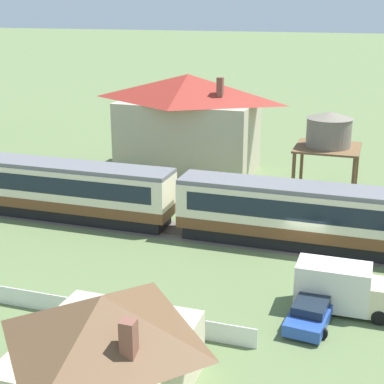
% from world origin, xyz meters
% --- Properties ---
extents(ground_plane, '(600.00, 600.00, 0.00)m').
position_xyz_m(ground_plane, '(0.00, 0.00, 0.00)').
color(ground_plane, '#607547').
extents(passenger_train, '(84.63, 3.13, 4.29)m').
position_xyz_m(passenger_train, '(-9.10, 1.29, 2.38)').
color(passenger_train, brown).
rests_on(passenger_train, ground_plane).
extents(railway_track, '(120.77, 3.60, 0.04)m').
position_xyz_m(railway_track, '(-11.16, 1.29, 0.01)').
color(railway_track, '#665B51').
rests_on(railway_track, ground_plane).
extents(station_house_red_roof, '(13.69, 8.11, 9.40)m').
position_xyz_m(station_house_red_roof, '(-13.63, 16.60, 4.85)').
color(station_house_red_roof, '#BCB293').
rests_on(station_house_red_roof, ground_plane).
extents(water_tower, '(5.02, 5.02, 7.69)m').
position_xyz_m(water_tower, '(0.14, 10.29, 6.03)').
color(water_tower, brown).
rests_on(water_tower, ground_plane).
extents(cottage_brown_roof_2, '(6.90, 7.70, 4.78)m').
position_xyz_m(cottage_brown_roof_2, '(-5.76, -17.47, 2.49)').
color(cottage_brown_roof_2, beige).
rests_on(cottage_brown_roof_2, ground_plane).
extents(parked_car_blue, '(2.59, 4.82, 1.28)m').
position_xyz_m(parked_car_blue, '(1.54, -8.53, 0.61)').
color(parked_car_blue, '#284CA8').
rests_on(parked_car_blue, ground_plane).
extents(delivery_truck_cream, '(5.55, 2.06, 2.60)m').
position_xyz_m(delivery_truck_cream, '(3.02, -6.82, 1.30)').
color(delivery_truck_cream, beige).
rests_on(delivery_truck_cream, ground_plane).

